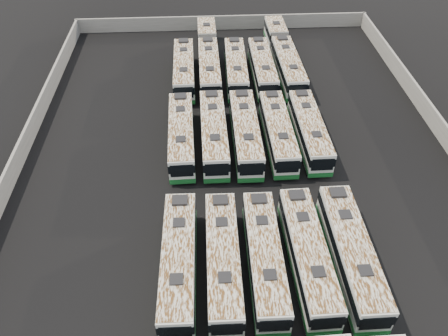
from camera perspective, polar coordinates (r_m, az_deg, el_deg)
ground at (r=42.05m, az=2.44°, el=-3.08°), size 140.00×140.00×0.00m
perimeter_wall at (r=41.28m, az=2.49°, el=-2.00°), size 45.20×73.20×2.20m
bus_midfront_far_left at (r=34.75m, az=-5.90°, el=-11.99°), size 2.75×12.14×3.41m
bus_midfront_left at (r=34.69m, az=-0.13°, el=-11.88°), size 2.64×11.96×3.36m
bus_midfront_center at (r=34.97m, az=5.31°, el=-11.55°), size 2.61×11.85×3.33m
bus_midfront_right at (r=35.57m, az=10.87°, el=-11.02°), size 2.81×12.15×3.41m
bus_midfront_far_right at (r=36.40m, az=16.25°, el=-10.59°), size 2.66×12.37×3.49m
bus_midback_far_left at (r=46.11m, az=-5.58°, el=4.35°), size 2.83×12.13×3.40m
bus_midback_left at (r=46.08m, az=-1.34°, el=4.60°), size 2.72×12.38×3.48m
bus_midback_center at (r=46.18m, az=2.82°, el=4.65°), size 2.63×12.38×3.49m
bus_midback_right at (r=46.69m, az=7.05°, el=4.72°), size 2.64×11.97×3.37m
bus_midback_far_right at (r=47.45m, az=11.09°, el=4.86°), size 2.61×11.87×3.34m
bus_back_far_left at (r=57.62m, az=-5.24°, el=12.69°), size 2.70×12.11×3.40m
bus_back_left at (r=60.46m, az=-2.05°, el=14.35°), size 2.68×19.02×3.45m
bus_back_center at (r=57.69m, az=1.58°, el=12.89°), size 2.83×12.08×3.39m
bus_back_right at (r=58.05m, az=5.04°, el=12.92°), size 2.61×11.98×3.37m
bus_back_far_right at (r=61.34m, az=7.81°, el=14.43°), size 2.94×19.18×3.47m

